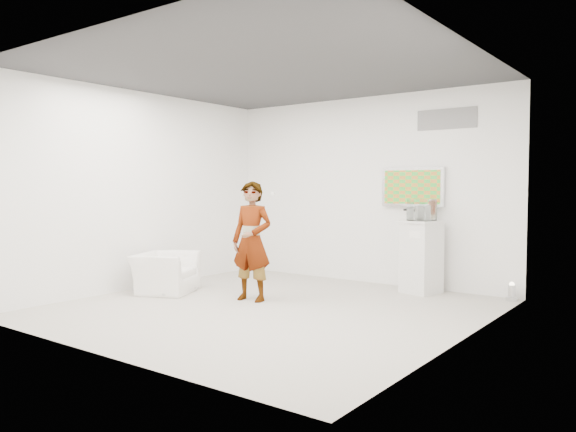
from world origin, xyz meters
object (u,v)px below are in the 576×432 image
object	(u,v)px
floor_uplight	(512,292)
pedestal	(421,257)
tv	(413,187)
person	(252,241)
armchair	(165,273)

from	to	relation	value
floor_uplight	pedestal	bearing A→B (deg)	-171.04
tv	pedestal	xyz separation A→B (m)	(0.28, -0.31, -1.02)
person	floor_uplight	world-z (taller)	person
person	floor_uplight	distance (m)	3.61
armchair	pedestal	size ratio (longest dim) A/B	0.84
floor_uplight	tv	bearing A→B (deg)	175.47
tv	pedestal	world-z (taller)	tv
tv	pedestal	bearing A→B (deg)	-47.86
tv	person	xyz separation A→B (m)	(-1.35, -2.21, -0.74)
tv	floor_uplight	world-z (taller)	tv
floor_uplight	armchair	bearing A→B (deg)	-150.77
person	armchair	size ratio (longest dim) A/B	1.82
tv	person	bearing A→B (deg)	-121.40
tv	armchair	size ratio (longest dim) A/B	1.12
pedestal	person	bearing A→B (deg)	-130.73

